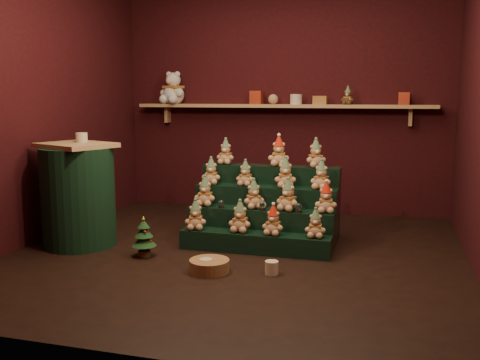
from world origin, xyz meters
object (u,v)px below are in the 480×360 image
(snow_globe_b, at_px, (263,206))
(side_table, at_px, (78,195))
(riser_tier_front, at_px, (255,242))
(brown_bear, at_px, (348,96))
(snow_globe_c, at_px, (299,208))
(snow_globe_a, at_px, (221,204))
(mug_right, at_px, (272,268))
(mug_left, at_px, (206,265))
(wicker_basket, at_px, (209,266))
(white_bear, at_px, (173,84))
(mini_christmas_tree, at_px, (144,237))

(snow_globe_b, distance_m, side_table, 1.76)
(riser_tier_front, bearing_deg, snow_globe_b, 77.47)
(snow_globe_b, relative_size, brown_bear, 0.44)
(snow_globe_c, height_order, side_table, side_table)
(snow_globe_a, xyz_separation_m, brown_bear, (1.03, 1.57, 1.02))
(snow_globe_c, distance_m, mug_right, 0.81)
(mug_left, bearing_deg, wicker_basket, -1.43)
(white_bear, bearing_deg, mug_right, -33.25)
(brown_bear, bearing_deg, mini_christmas_tree, -116.25)
(riser_tier_front, xyz_separation_m, snow_globe_c, (0.37, 0.16, 0.31))
(wicker_basket, bearing_deg, mini_christmas_tree, 160.87)
(side_table, height_order, mug_right, side_table)
(snow_globe_a, relative_size, mug_left, 0.74)
(mini_christmas_tree, relative_size, wicker_basket, 1.14)
(riser_tier_front, distance_m, wicker_basket, 0.68)
(white_bear, bearing_deg, brown_bear, 18.71)
(mug_left, bearing_deg, white_bear, 118.01)
(snow_globe_c, height_order, mug_right, snow_globe_c)
(snow_globe_c, distance_m, white_bear, 2.71)
(riser_tier_front, xyz_separation_m, mug_right, (0.28, -0.56, -0.04))
(snow_globe_b, height_order, mug_left, snow_globe_b)
(brown_bear, bearing_deg, snow_globe_a, -113.16)
(white_bear, height_order, brown_bear, white_bear)
(snow_globe_a, relative_size, side_table, 0.08)
(snow_globe_a, xyz_separation_m, side_table, (-1.30, -0.39, 0.09))
(mini_christmas_tree, bearing_deg, snow_globe_c, 23.59)
(snow_globe_b, height_order, brown_bear, brown_bear)
(mug_left, height_order, wicker_basket, mug_left)
(mug_right, xyz_separation_m, brown_bear, (0.37, 2.29, 1.37))
(mini_christmas_tree, relative_size, white_bear, 0.74)
(riser_tier_front, distance_m, mug_left, 0.69)
(snow_globe_b, distance_m, mini_christmas_tree, 1.13)
(riser_tier_front, xyz_separation_m, mini_christmas_tree, (-0.92, -0.40, 0.09))
(snow_globe_b, bearing_deg, snow_globe_c, -0.00)
(snow_globe_c, xyz_separation_m, mini_christmas_tree, (-1.29, -0.56, -0.22))
(side_table, height_order, mini_christmas_tree, side_table)
(side_table, height_order, wicker_basket, side_table)
(brown_bear, bearing_deg, mug_right, -89.07)
(snow_globe_b, relative_size, mug_left, 0.86)
(riser_tier_front, relative_size, mug_right, 12.87)
(mug_left, bearing_deg, mini_christmas_tree, 160.15)
(snow_globe_b, distance_m, wicker_basket, 0.92)
(side_table, bearing_deg, mug_right, 12.29)
(riser_tier_front, xyz_separation_m, wicker_basket, (-0.22, -0.65, -0.04))
(mini_christmas_tree, bearing_deg, wicker_basket, -19.13)
(snow_globe_c, relative_size, side_table, 0.09)
(riser_tier_front, height_order, mini_christmas_tree, mini_christmas_tree)
(mug_right, relative_size, brown_bear, 0.53)
(side_table, xyz_separation_m, wicker_basket, (1.46, -0.42, -0.44))
(snow_globe_b, relative_size, snow_globe_c, 1.03)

